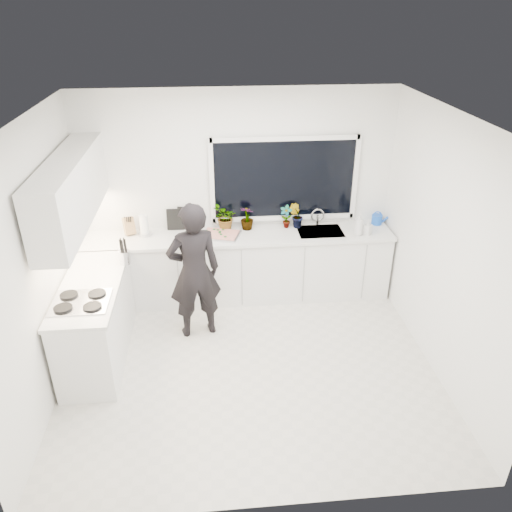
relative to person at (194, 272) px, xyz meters
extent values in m
cube|color=beige|center=(0.57, -0.67, -0.85)|extent=(4.00, 3.50, 0.02)
cube|color=white|center=(0.57, 1.09, 0.51)|extent=(4.00, 0.02, 2.70)
cube|color=white|center=(-1.44, -0.67, 0.51)|extent=(0.02, 3.50, 2.70)
cube|color=white|center=(2.58, -0.67, 0.51)|extent=(0.02, 3.50, 2.70)
cube|color=white|center=(0.57, -0.67, 1.87)|extent=(4.00, 3.50, 0.02)
cube|color=black|center=(1.17, 1.05, 0.71)|extent=(1.80, 0.02, 1.00)
cube|color=white|center=(0.57, 0.78, -0.40)|extent=(3.92, 0.58, 0.88)
cube|color=white|center=(-1.10, -0.32, -0.40)|extent=(0.58, 1.60, 0.88)
cube|color=silver|center=(0.57, 0.77, 0.06)|extent=(3.94, 0.62, 0.04)
cube|color=silver|center=(-1.10, -0.32, 0.06)|extent=(0.62, 1.60, 0.04)
cube|color=white|center=(-1.22, 0.03, 1.01)|extent=(0.34, 2.10, 0.70)
cube|color=silver|center=(1.62, 0.78, 0.03)|extent=(0.58, 0.42, 0.14)
cylinder|color=silver|center=(1.62, 0.98, 0.19)|extent=(0.03, 0.03, 0.22)
cube|color=black|center=(-1.12, -0.67, 0.09)|extent=(0.56, 0.48, 0.03)
imported|color=black|center=(0.00, 0.00, 0.00)|extent=(0.68, 0.52, 1.68)
cube|color=silver|center=(0.33, 0.75, 0.09)|extent=(0.56, 0.48, 0.03)
cube|color=red|center=(0.33, 0.75, 0.11)|extent=(0.51, 0.42, 0.01)
cylinder|color=blue|center=(2.42, 0.94, 0.14)|extent=(0.18, 0.18, 0.13)
cylinder|color=white|center=(-0.63, 0.88, 0.21)|extent=(0.13, 0.13, 0.26)
cube|color=#A5794D|center=(-0.83, 0.92, 0.19)|extent=(0.16, 0.14, 0.22)
cylinder|color=silver|center=(-0.78, 0.13, 0.16)|extent=(0.16, 0.16, 0.16)
cube|color=black|center=(-0.25, 1.02, 0.22)|extent=(0.22, 0.02, 0.28)
cube|color=black|center=(-0.10, 1.02, 0.23)|extent=(0.25, 0.07, 0.30)
imported|color=#26662D|center=(0.40, 0.94, 0.25)|extent=(0.36, 0.38, 0.34)
imported|color=#26662D|center=(0.68, 0.94, 0.24)|extent=(0.23, 0.23, 0.31)
imported|color=#26662D|center=(1.20, 0.94, 0.23)|extent=(0.19, 0.16, 0.31)
imported|color=#26662D|center=(1.33, 0.94, 0.24)|extent=(0.20, 0.18, 0.32)
imported|color=#D8BF66|center=(2.08, 0.63, 0.23)|extent=(0.12, 0.12, 0.30)
imported|color=#D8BF66|center=(2.20, 0.63, 0.18)|extent=(0.13, 0.13, 0.20)
camera|label=1|loc=(0.24, -5.01, 2.81)|focal=35.00mm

